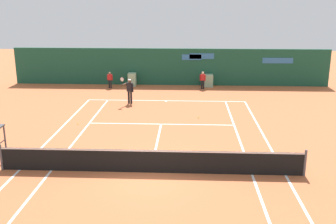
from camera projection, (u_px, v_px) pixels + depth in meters
ground_plane at (152, 167)px, 16.40m from camera, size 80.00×80.00×0.01m
tennis_net at (150, 161)px, 15.71m from camera, size 12.10×0.10×1.07m
sponsor_back_wall at (170, 67)px, 31.78m from camera, size 25.00×1.02×2.91m
player_on_baseline at (129, 89)px, 26.10m from camera, size 0.81×0.66×1.85m
ball_kid_centre_post at (203, 79)px, 30.40m from camera, size 0.45×0.19×1.35m
ball_kid_right_post at (110, 79)px, 30.76m from camera, size 0.42×0.18×1.26m
tennis_ball_by_sideline at (198, 118)px, 23.09m from camera, size 0.07×0.07×0.07m
tennis_ball_mid_court at (78, 124)px, 21.95m from camera, size 0.07×0.07×0.07m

